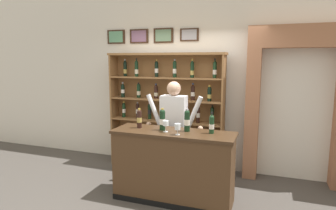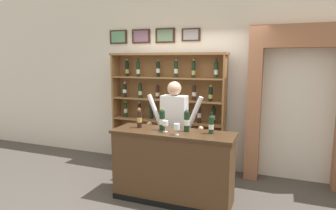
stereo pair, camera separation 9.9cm
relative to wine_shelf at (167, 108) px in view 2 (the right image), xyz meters
The scene contains 12 objects.
ground_plane 1.68m from the wine_shelf, 69.87° to the right, with size 14.00×14.00×0.02m, color #47423D.
back_wall 0.76m from the wine_shelf, 36.92° to the left, with size 12.00×0.19×3.32m.
wine_shelf is the anchor object (origin of this frame).
archway_doorway 2.19m from the wine_shelf, ahead, with size 1.54×0.45×2.51m.
tasting_counter 1.43m from the wine_shelf, 65.41° to the right, with size 1.70×0.56×1.01m.
shopkeeper 0.76m from the wine_shelf, 60.80° to the right, with size 0.94×0.22×1.66m.
tasting_bottle_brunello 1.13m from the wine_shelf, 89.86° to the right, with size 0.07×0.07×0.29m.
tasting_bottle_bianco 1.21m from the wine_shelf, 72.33° to the right, with size 0.08×0.08×0.31m.
tasting_bottle_vin_santo 1.31m from the wine_shelf, 57.15° to the right, with size 0.08×0.08×0.31m.
tasting_bottle_riserva 1.52m from the wine_shelf, 46.28° to the right, with size 0.07×0.07×0.29m.
wine_glass_right 1.31m from the wine_shelf, 70.11° to the right, with size 0.08×0.08×0.16m.
wine_glass_spare 1.47m from the wine_shelf, 64.01° to the right, with size 0.08×0.08×0.15m.
Camera 2 is at (1.44, -3.65, 1.98)m, focal length 30.96 mm.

